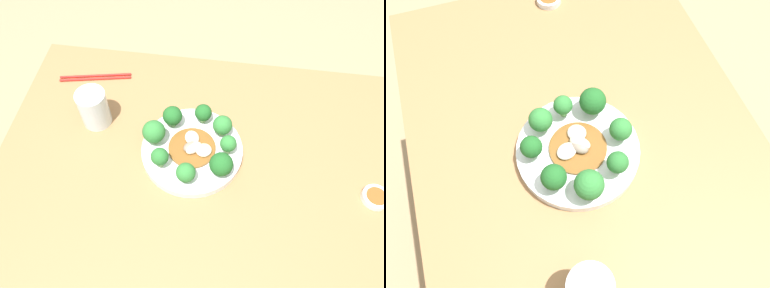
# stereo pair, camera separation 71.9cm
# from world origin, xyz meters

# --- Properties ---
(ground_plane) EXTENTS (8.00, 8.00, 0.00)m
(ground_plane) POSITION_xyz_m (0.00, 0.00, 0.00)
(ground_plane) COLOR #9E8460
(table) EXTENTS (1.01, 0.72, 0.71)m
(table) POSITION_xyz_m (0.00, 0.00, 0.36)
(table) COLOR olive
(table) RESTS_ON ground_plane
(plate) EXTENTS (0.25, 0.25, 0.02)m
(plate) POSITION_xyz_m (-0.02, 0.03, 0.72)
(plate) COLOR silver
(plate) RESTS_ON table
(broccoli_west) EXTENTS (0.06, 0.06, 0.07)m
(broccoli_west) POSITION_xyz_m (-0.11, 0.04, 0.77)
(broccoli_west) COLOR #7AAD5B
(broccoli_west) RESTS_ON plate
(broccoli_southeast) EXTENTS (0.06, 0.06, 0.07)m
(broccoli_southeast) POSITION_xyz_m (0.06, -0.03, 0.77)
(broccoli_southeast) COLOR #70A356
(broccoli_southeast) RESTS_ON plate
(broccoli_southwest) EXTENTS (0.04, 0.04, 0.06)m
(broccoli_southwest) POSITION_xyz_m (-0.08, -0.03, 0.77)
(broccoli_southwest) COLOR #89B76B
(broccoli_southwest) RESTS_ON plate
(broccoli_east) EXTENTS (0.04, 0.04, 0.06)m
(broccoli_east) POSITION_xyz_m (0.07, 0.03, 0.77)
(broccoli_east) COLOR #70A356
(broccoli_east) RESTS_ON plate
(broccoli_northwest) EXTENTS (0.05, 0.05, 0.06)m
(broccoli_northwest) POSITION_xyz_m (-0.07, 0.09, 0.77)
(broccoli_northwest) COLOR #70A356
(broccoli_northwest) RESTS_ON plate
(broccoli_north) EXTENTS (0.04, 0.04, 0.05)m
(broccoli_north) POSITION_xyz_m (-0.00, 0.12, 0.77)
(broccoli_north) COLOR #89B76B
(broccoli_north) RESTS_ON plate
(broccoli_northeast) EXTENTS (0.05, 0.05, 0.06)m
(broccoli_northeast) POSITION_xyz_m (0.05, 0.08, 0.77)
(broccoli_northeast) COLOR #89B76B
(broccoli_northeast) RESTS_ON plate
(broccoli_south) EXTENTS (0.05, 0.05, 0.06)m
(broccoli_south) POSITION_xyz_m (-0.02, -0.06, 0.77)
(broccoli_south) COLOR #70A356
(broccoli_south) RESTS_ON plate
(stirfry_center) EXTENTS (0.12, 0.12, 0.02)m
(stirfry_center) POSITION_xyz_m (-0.01, 0.03, 0.74)
(stirfry_center) COLOR brown
(stirfry_center) RESTS_ON plate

